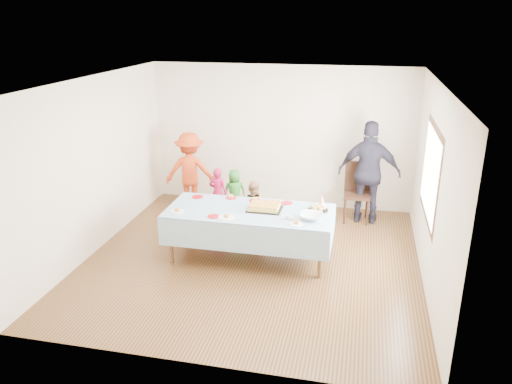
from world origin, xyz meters
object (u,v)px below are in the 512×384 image
at_px(birthday_cake, 265,207).
at_px(adult_left, 190,171).
at_px(party_table, 250,214).
at_px(dining_chair, 357,188).

distance_m(birthday_cake, adult_left, 2.50).
bearing_deg(party_table, birthday_cake, 19.33).
bearing_deg(dining_chair, birthday_cake, -128.30).
xyz_separation_m(party_table, birthday_cake, (0.22, 0.08, 0.10)).
height_order(dining_chair, adult_left, adult_left).
xyz_separation_m(dining_chair, adult_left, (-3.14, -0.10, 0.15)).
height_order(birthday_cake, adult_left, adult_left).
bearing_deg(party_table, adult_left, 131.14).
height_order(party_table, birthday_cake, birthday_cake).
relative_size(dining_chair, adult_left, 0.72).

